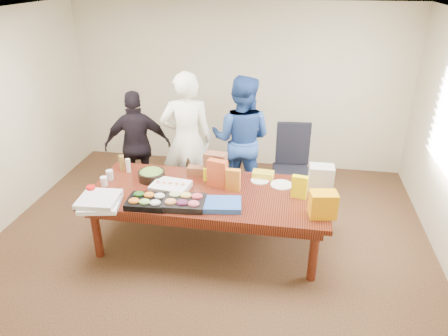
% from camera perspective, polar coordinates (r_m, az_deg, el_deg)
% --- Properties ---
extents(floor, '(5.50, 5.00, 0.02)m').
position_cam_1_polar(floor, '(5.35, -2.04, -10.36)').
color(floor, '#47301E').
rests_on(floor, ground).
extents(ceiling, '(5.50, 5.00, 0.02)m').
position_cam_1_polar(ceiling, '(4.34, -2.63, 20.04)').
color(ceiling, white).
rests_on(ceiling, wall_back).
extents(wall_back, '(5.50, 0.04, 2.70)m').
position_cam_1_polar(wall_back, '(7.02, 1.95, 10.97)').
color(wall_back, beige).
rests_on(wall_back, floor).
extents(wall_front, '(5.50, 0.04, 2.70)m').
position_cam_1_polar(wall_front, '(2.65, -13.97, -17.80)').
color(wall_front, beige).
rests_on(wall_front, floor).
extents(conference_table, '(2.80, 1.20, 0.75)m').
position_cam_1_polar(conference_table, '(5.13, -2.10, -6.88)').
color(conference_table, '#4C1C0F').
rests_on(conference_table, floor).
extents(office_chair, '(0.63, 0.63, 1.13)m').
position_cam_1_polar(office_chair, '(5.95, 9.13, -0.23)').
color(office_chair, black).
rests_on(office_chair, floor).
extents(person_center, '(0.80, 0.62, 1.94)m').
position_cam_1_polar(person_center, '(5.80, -5.08, 3.68)').
color(person_center, white).
rests_on(person_center, floor).
extents(person_right, '(0.96, 0.79, 1.84)m').
position_cam_1_polar(person_right, '(5.97, 2.37, 3.92)').
color(person_right, '#244895').
rests_on(person_right, floor).
extents(person_left, '(1.02, 0.65, 1.61)m').
position_cam_1_polar(person_left, '(6.18, -11.68, 3.02)').
color(person_left, black).
rests_on(person_left, floor).
extents(veggie_tray, '(0.46, 0.36, 0.07)m').
position_cam_1_polar(veggie_tray, '(4.74, -10.43, -4.56)').
color(veggie_tray, black).
rests_on(veggie_tray, conference_table).
extents(fruit_tray, '(0.49, 0.39, 0.07)m').
position_cam_1_polar(fruit_tray, '(4.66, -5.46, -4.72)').
color(fruit_tray, black).
rests_on(fruit_tray, conference_table).
extents(sheet_cake, '(0.48, 0.39, 0.08)m').
position_cam_1_polar(sheet_cake, '(5.00, -7.30, -2.54)').
color(sheet_cake, white).
rests_on(sheet_cake, conference_table).
extents(salad_bowl, '(0.37, 0.37, 0.11)m').
position_cam_1_polar(salad_bowl, '(5.26, -9.86, -1.01)').
color(salad_bowl, black).
rests_on(salad_bowl, conference_table).
extents(chip_bag_blue, '(0.45, 0.37, 0.06)m').
position_cam_1_polar(chip_bag_blue, '(4.61, -0.24, -5.01)').
color(chip_bag_blue, blue).
rests_on(chip_bag_blue, conference_table).
extents(chip_bag_red, '(0.25, 0.15, 0.34)m').
position_cam_1_polar(chip_bag_red, '(4.98, -0.92, -0.75)').
color(chip_bag_red, '#C64B22').
rests_on(chip_bag_red, conference_table).
extents(chip_bag_yellow, '(0.19, 0.10, 0.27)m').
position_cam_1_polar(chip_bag_yellow, '(4.83, 10.26, -2.56)').
color(chip_bag_yellow, '#F9EB03').
rests_on(chip_bag_yellow, conference_table).
extents(chip_bag_orange, '(0.18, 0.09, 0.27)m').
position_cam_1_polar(chip_bag_orange, '(4.91, 1.24, -1.63)').
color(chip_bag_orange, orange).
rests_on(chip_bag_orange, conference_table).
extents(mayo_jar, '(0.11, 0.11, 0.13)m').
position_cam_1_polar(mayo_jar, '(5.31, -1.40, -0.20)').
color(mayo_jar, white).
rests_on(mayo_jar, conference_table).
extents(mustard_bottle, '(0.07, 0.07, 0.17)m').
position_cam_1_polar(mustard_bottle, '(5.15, -2.53, -0.87)').
color(mustard_bottle, '#EBEA09').
rests_on(mustard_bottle, conference_table).
extents(dressing_bottle, '(0.08, 0.08, 0.21)m').
position_cam_1_polar(dressing_bottle, '(5.56, -13.77, 0.68)').
color(dressing_bottle, olive).
rests_on(dressing_bottle, conference_table).
extents(ranch_bottle, '(0.07, 0.07, 0.18)m').
position_cam_1_polar(ranch_bottle, '(5.50, -12.94, 0.34)').
color(ranch_bottle, silver).
rests_on(ranch_bottle, conference_table).
extents(banana_bunch, '(0.27, 0.17, 0.09)m').
position_cam_1_polar(banana_bunch, '(5.25, 5.34, -0.93)').
color(banana_bunch, gold).
rests_on(banana_bunch, conference_table).
extents(bread_loaf, '(0.28, 0.13, 0.11)m').
position_cam_1_polar(bread_loaf, '(5.30, -3.45, -0.43)').
color(bread_loaf, brown).
rests_on(bread_loaf, conference_table).
extents(kraft_bag, '(0.29, 0.19, 0.35)m').
position_cam_1_polar(kraft_bag, '(5.15, -1.17, 0.25)').
color(kraft_bag, brown).
rests_on(kraft_bag, conference_table).
extents(red_cup, '(0.10, 0.10, 0.13)m').
position_cam_1_polar(red_cup, '(5.04, -17.65, -3.05)').
color(red_cup, red).
rests_on(red_cup, conference_table).
extents(clear_cup_a, '(0.09, 0.09, 0.11)m').
position_cam_1_polar(clear_cup_a, '(5.24, -16.06, -1.75)').
color(clear_cup_a, white).
rests_on(clear_cup_a, conference_table).
extents(clear_cup_b, '(0.11, 0.11, 0.12)m').
position_cam_1_polar(clear_cup_b, '(5.37, -15.33, -0.92)').
color(clear_cup_b, silver).
rests_on(clear_cup_b, conference_table).
extents(pizza_box_lower, '(0.50, 0.50, 0.05)m').
position_cam_1_polar(pizza_box_lower, '(4.84, -16.51, -4.69)').
color(pizza_box_lower, white).
rests_on(pizza_box_lower, conference_table).
extents(pizza_box_upper, '(0.45, 0.45, 0.05)m').
position_cam_1_polar(pizza_box_upper, '(4.84, -16.72, -4.08)').
color(pizza_box_upper, silver).
rests_on(pizza_box_upper, pizza_box_lower).
extents(plate_a, '(0.34, 0.34, 0.02)m').
position_cam_1_polar(plate_a, '(5.11, 7.85, -2.28)').
color(plate_a, white).
rests_on(plate_a, conference_table).
extents(plate_b, '(0.28, 0.28, 0.01)m').
position_cam_1_polar(plate_b, '(5.19, 4.93, -1.69)').
color(plate_b, white).
rests_on(plate_b, conference_table).
extents(dip_bowl_a, '(0.20, 0.20, 0.06)m').
position_cam_1_polar(dip_bowl_a, '(5.19, -0.82, -1.27)').
color(dip_bowl_a, beige).
rests_on(dip_bowl_a, conference_table).
extents(dip_bowl_b, '(0.16, 0.16, 0.06)m').
position_cam_1_polar(dip_bowl_b, '(5.31, -3.20, -0.68)').
color(dip_bowl_b, '#F7EBBC').
rests_on(dip_bowl_b, conference_table).
extents(grocery_bag_white, '(0.29, 0.21, 0.31)m').
position_cam_1_polar(grocery_bag_white, '(5.04, 13.09, -1.32)').
color(grocery_bag_white, silver).
rests_on(grocery_bag_white, conference_table).
extents(grocery_bag_yellow, '(0.31, 0.24, 0.28)m').
position_cam_1_polar(grocery_bag_yellow, '(4.52, 13.35, -4.85)').
color(grocery_bag_yellow, '#FFA807').
rests_on(grocery_bag_yellow, conference_table).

